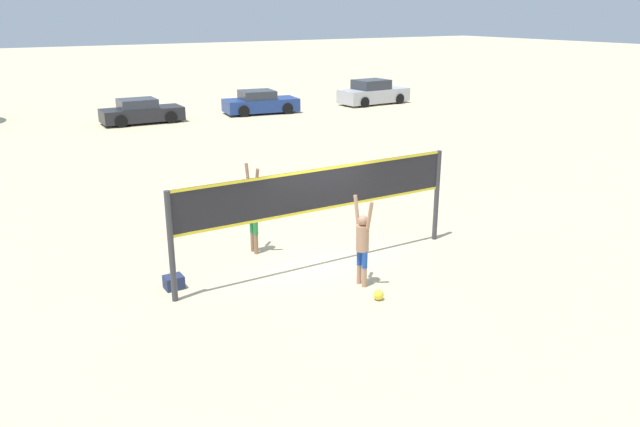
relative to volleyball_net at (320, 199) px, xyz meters
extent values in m
plane|color=beige|center=(0.00, 0.00, -1.65)|extent=(200.00, 200.00, 0.00)
cylinder|color=#38383D|center=(-3.51, 0.00, -0.47)|extent=(0.12, 0.12, 2.36)
cylinder|color=#38383D|center=(3.51, 0.00, -0.47)|extent=(0.12, 0.12, 2.36)
cube|color=black|center=(0.00, 0.00, 0.21)|extent=(6.89, 0.02, 0.99)
cube|color=yellow|center=(0.00, 0.00, 0.68)|extent=(6.89, 0.03, 0.06)
cube|color=yellow|center=(0.00, 0.00, -0.25)|extent=(6.89, 0.03, 0.06)
cylinder|color=tan|center=(0.23, -1.48, -1.43)|extent=(0.11, 0.11, 0.44)
cylinder|color=#1E47A5|center=(0.23, -1.48, -1.03)|extent=(0.12, 0.12, 0.36)
cylinder|color=tan|center=(0.23, -1.28, -1.43)|extent=(0.11, 0.11, 0.44)
cylinder|color=#1E47A5|center=(0.23, -1.28, -1.03)|extent=(0.12, 0.12, 0.36)
cylinder|color=tan|center=(0.23, -1.38, -0.56)|extent=(0.28, 0.28, 0.57)
sphere|color=tan|center=(0.23, -1.38, -0.16)|extent=(0.22, 0.22, 0.22)
cylinder|color=tan|center=(0.23, -1.61, 0.01)|extent=(0.08, 0.21, 0.64)
cylinder|color=tan|center=(0.23, -1.14, 0.01)|extent=(0.08, 0.21, 0.64)
cylinder|color=#8C664C|center=(-0.93, 1.69, -1.41)|extent=(0.11, 0.11, 0.49)
cylinder|color=#267F3F|center=(-0.93, 1.69, -0.96)|extent=(0.12, 0.12, 0.40)
cylinder|color=#8C664C|center=(-0.93, 1.49, -1.41)|extent=(0.11, 0.11, 0.49)
cylinder|color=#267F3F|center=(-0.93, 1.49, -0.96)|extent=(0.12, 0.12, 0.40)
cylinder|color=#8C664C|center=(-0.93, 1.59, -0.44)|extent=(0.28, 0.28, 0.64)
sphere|color=#8C664C|center=(-0.93, 1.59, 0.01)|extent=(0.25, 0.25, 0.25)
cylinder|color=#8C664C|center=(-0.93, 1.83, 0.20)|extent=(0.08, 0.23, 0.71)
cylinder|color=#8C664C|center=(-0.93, 1.34, 0.20)|extent=(0.08, 0.23, 0.71)
sphere|color=yellow|center=(0.11, -2.16, -1.54)|extent=(0.22, 0.22, 0.22)
cube|color=navy|center=(-3.33, 0.59, -1.51)|extent=(0.40, 0.35, 0.29)
cube|color=#232328|center=(2.05, 21.50, -1.19)|extent=(4.23, 1.83, 0.67)
cube|color=#2D333D|center=(1.84, 21.51, -0.61)|extent=(1.92, 1.63, 0.49)
cylinder|color=black|center=(3.37, 22.28, -1.33)|extent=(0.65, 0.24, 0.64)
cylinder|color=black|center=(3.32, 20.65, -1.33)|extent=(0.65, 0.24, 0.64)
cylinder|color=black|center=(0.78, 22.35, -1.33)|extent=(0.65, 0.24, 0.64)
cylinder|color=black|center=(0.73, 20.72, -1.33)|extent=(0.65, 0.24, 0.64)
cube|color=navy|center=(8.88, 21.21, -1.17)|extent=(4.42, 2.41, 0.71)
cube|color=#2D333D|center=(8.67, 21.24, -0.57)|extent=(2.11, 1.94, 0.49)
cylinder|color=black|center=(10.29, 21.89, -1.33)|extent=(0.66, 0.31, 0.64)
cylinder|color=black|center=(10.05, 20.16, -1.33)|extent=(0.66, 0.31, 0.64)
cylinder|color=black|center=(7.71, 22.26, -1.33)|extent=(0.66, 0.31, 0.64)
cylinder|color=black|center=(7.46, 20.52, -1.33)|extent=(0.66, 0.31, 0.64)
cube|color=#B7B7BC|center=(16.68, 20.85, -1.11)|extent=(4.61, 1.99, 0.83)
cube|color=#2D333D|center=(16.45, 20.84, -0.41)|extent=(2.11, 1.74, 0.59)
cylinder|color=black|center=(18.05, 21.76, -1.33)|extent=(0.65, 0.25, 0.64)
cylinder|color=black|center=(18.12, 20.05, -1.33)|extent=(0.65, 0.25, 0.64)
cylinder|color=black|center=(15.23, 21.65, -1.33)|extent=(0.65, 0.25, 0.64)
cylinder|color=black|center=(15.31, 19.94, -1.33)|extent=(0.65, 0.25, 0.64)
camera|label=1|loc=(-7.02, -11.55, 4.07)|focal=35.00mm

